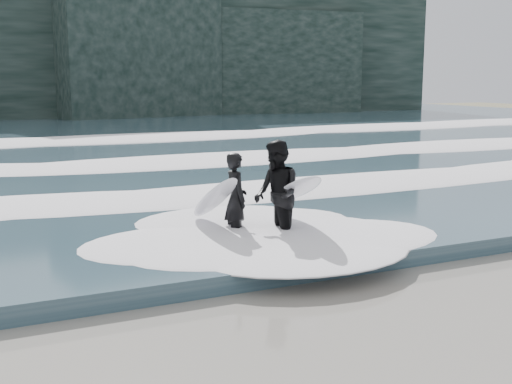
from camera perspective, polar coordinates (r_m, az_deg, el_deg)
sea at (r=34.23m, az=-19.57°, el=4.63°), size 90.00×52.00×0.30m
foam_near at (r=14.57m, az=-11.71°, el=-0.51°), size 60.00×3.20×0.20m
foam_mid at (r=21.37m, az=-16.11°, el=2.65°), size 60.00×4.00×0.24m
foam_far at (r=30.24m, az=-18.84°, el=4.61°), size 60.00×4.80×0.30m
surfer_left at (r=11.69m, az=-2.14°, el=-0.59°), size 0.91×1.70×1.70m
surfer_right at (r=11.42m, az=2.05°, el=-0.19°), size 1.43×2.32×1.95m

